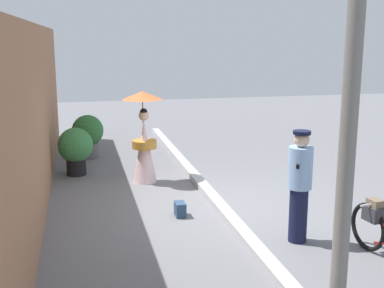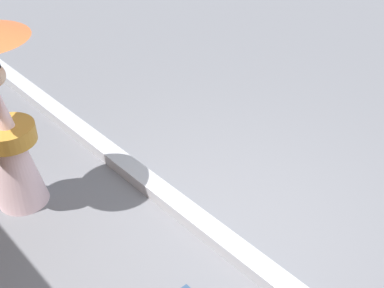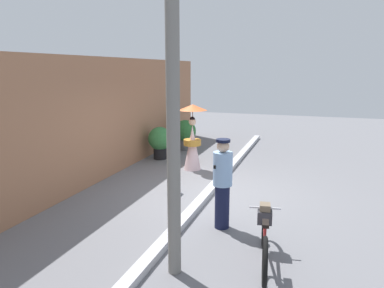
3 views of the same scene
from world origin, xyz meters
name	(u,v)px [view 2 (image 2 of 3)]	position (x,y,z in m)	size (l,w,h in m)	color
ground_plane	(225,247)	(0.00, 0.00, 0.00)	(30.00, 30.00, 0.00)	slate
sidewalk_curb	(225,242)	(0.00, 0.00, 0.06)	(14.00, 0.20, 0.12)	#B2B2B7
person_with_parasol	(4,120)	(1.76, 1.02, 0.92)	(0.80, 0.80, 1.83)	silver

